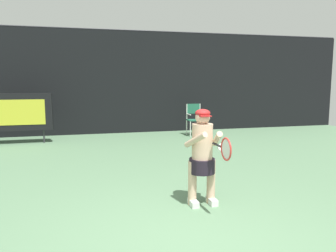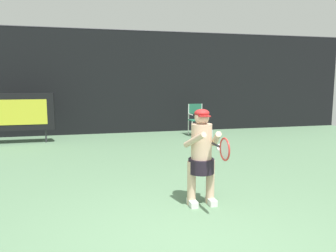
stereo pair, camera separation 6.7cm
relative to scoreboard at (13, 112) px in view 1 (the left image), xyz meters
name	(u,v)px [view 1 (the left image)]	position (x,y,z in m)	size (l,w,h in m)	color
ground	(197,252)	(3.16, -7.31, -0.96)	(18.00, 22.00, 0.03)	#5C815E
backdrop_screen	(116,82)	(3.16, 1.37, 0.86)	(18.00, 0.12, 3.66)	black
scoreboard	(13,112)	(0.00, 0.00, 0.00)	(2.20, 0.21, 1.50)	black
umpire_chair	(195,117)	(5.72, 0.19, -0.33)	(0.52, 0.44, 1.08)	white
water_bottle	(210,133)	(6.12, -0.24, -0.82)	(0.07, 0.07, 0.27)	silver
tennis_player	(202,153)	(3.70, -6.00, -0.16)	(0.54, 0.62, 1.45)	white
tennis_racket	(225,149)	(3.80, -6.60, 0.03)	(0.03, 0.60, 0.31)	black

